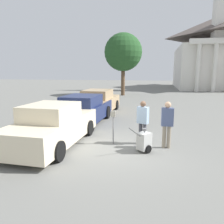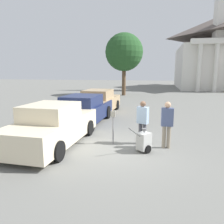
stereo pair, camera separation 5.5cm
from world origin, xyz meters
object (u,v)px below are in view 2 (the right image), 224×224
(parked_car_cream, at_px, (53,126))
(parking_meter, at_px, (113,121))
(person_supervisor, at_px, (167,122))
(parked_car_navy, at_px, (83,110))
(parked_car_tan, at_px, (99,102))
(person_worker, at_px, (143,120))
(church, at_px, (212,52))
(equipment_cart, at_px, (144,141))

(parked_car_cream, relative_size, parking_meter, 3.66)
(parking_meter, height_order, person_supervisor, person_supervisor)
(parked_car_navy, relative_size, person_supervisor, 2.99)
(parked_car_navy, relative_size, parked_car_tan, 1.00)
(person_worker, relative_size, church, 0.08)
(person_worker, distance_m, church, 32.95)
(person_worker, xyz_separation_m, person_supervisor, (0.90, -0.30, 0.03))
(parked_car_navy, relative_size, church, 0.24)
(parked_car_tan, distance_m, equipment_cart, 7.53)
(person_supervisor, bearing_deg, parked_car_cream, 2.14)
(parked_car_tan, xyz_separation_m, person_worker, (3.33, -5.83, 0.23))
(parking_meter, relative_size, church, 0.06)
(church, bearing_deg, parked_car_navy, -113.44)
(person_worker, bearing_deg, parking_meter, 35.52)
(parked_car_tan, relative_size, person_supervisor, 3.00)
(parked_car_cream, relative_size, parked_car_navy, 0.93)
(parked_car_tan, bearing_deg, church, 65.59)
(person_worker, relative_size, equipment_cart, 1.69)
(parked_car_navy, distance_m, person_worker, 4.29)
(parked_car_cream, distance_m, person_worker, 3.43)
(parked_car_navy, height_order, person_worker, person_worker)
(parking_meter, xyz_separation_m, church, (10.17, 31.58, 4.93))
(equipment_cart, relative_size, church, 0.05)
(parking_meter, height_order, person_worker, person_worker)
(equipment_cart, bearing_deg, person_worker, 135.41)
(equipment_cart, bearing_deg, parked_car_cream, -143.60)
(parked_car_tan, relative_size, equipment_cart, 5.18)
(equipment_cart, height_order, church, church)
(person_worker, bearing_deg, parked_car_navy, -17.75)
(person_worker, xyz_separation_m, equipment_cart, (0.12, -0.86, -0.57))
(parked_car_cream, relative_size, person_supervisor, 2.77)
(parked_car_cream, bearing_deg, person_worker, 14.73)
(parked_car_tan, height_order, person_worker, person_worker)
(parked_car_tan, relative_size, parking_meter, 3.95)
(parking_meter, distance_m, church, 33.55)
(parked_car_navy, height_order, parked_car_tan, parked_car_tan)
(parked_car_cream, distance_m, parked_car_tan, 6.61)
(parked_car_navy, relative_size, equipment_cart, 5.17)
(person_supervisor, distance_m, equipment_cart, 1.13)
(church, bearing_deg, person_worker, -106.16)
(parked_car_tan, bearing_deg, parked_car_cream, -88.44)
(parked_car_cream, bearing_deg, parking_meter, 14.13)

